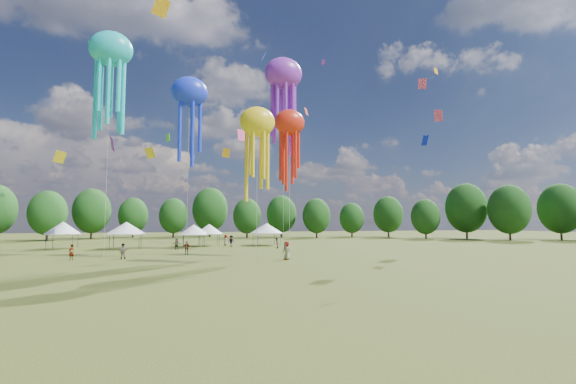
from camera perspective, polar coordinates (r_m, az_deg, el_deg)
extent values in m
plane|color=#384416|center=(12.15, 7.48, -23.42)|extent=(300.00, 300.00, 0.00)
imported|color=gray|center=(46.47, -22.75, -7.89)|extent=(0.85, 0.68, 1.68)
imported|color=gray|center=(67.98, -8.99, -6.88)|extent=(0.65, 0.94, 1.83)
imported|color=gray|center=(60.19, -1.66, -7.39)|extent=(0.82, 0.93, 1.58)
imported|color=gray|center=(64.78, -8.18, -7.02)|extent=(1.32, 0.99, 1.82)
imported|color=gray|center=(50.44, -14.44, -7.81)|extent=(1.03, 0.63, 1.64)
imported|color=gray|center=(59.78, -15.77, -7.27)|extent=(1.44, 0.54, 1.53)
imported|color=gray|center=(47.61, -28.77, -7.62)|extent=(0.68, 0.71, 1.64)
imported|color=gray|center=(42.08, -0.21, -8.46)|extent=(1.05, 1.12, 1.92)
cylinder|color=#47474C|center=(66.24, -31.56, -6.23)|extent=(0.08, 0.08, 2.13)
cylinder|color=#47474C|center=(69.53, -30.81, -6.14)|extent=(0.08, 0.08, 2.13)
cylinder|color=#47474C|center=(65.42, -28.66, -6.38)|extent=(0.08, 0.08, 2.13)
cylinder|color=#47474C|center=(68.75, -28.04, -6.27)|extent=(0.08, 0.08, 2.13)
cube|color=white|center=(67.43, -29.73, -5.31)|extent=(3.81, 3.81, 0.10)
cone|color=white|center=(67.41, -29.70, -4.50)|extent=(4.96, 4.96, 1.82)
cylinder|color=#47474C|center=(62.57, -24.37, -6.65)|extent=(0.08, 0.08, 2.11)
cylinder|color=#47474C|center=(66.54, -23.87, -6.50)|extent=(0.08, 0.08, 2.11)
cylinder|color=#47474C|center=(62.13, -20.69, -6.77)|extent=(0.08, 0.08, 2.11)
cylinder|color=#47474C|center=(66.12, -20.41, -6.62)|extent=(0.08, 0.08, 2.11)
cube|color=white|center=(64.27, -22.31, -5.65)|extent=(4.40, 4.40, 0.10)
cone|color=white|center=(64.25, -22.28, -4.80)|extent=(5.72, 5.72, 1.81)
cylinder|color=#47474C|center=(64.65, -14.83, -6.90)|extent=(0.08, 0.08, 1.88)
cylinder|color=#47474C|center=(67.84, -14.89, -6.77)|extent=(0.08, 0.08, 1.88)
cylinder|color=#47474C|center=(64.80, -11.98, -6.94)|extent=(0.08, 0.08, 1.88)
cylinder|color=#47474C|center=(67.99, -12.18, -6.82)|extent=(0.08, 0.08, 1.88)
cube|color=white|center=(66.26, -13.46, -6.00)|extent=(3.60, 3.60, 0.10)
cone|color=white|center=(66.24, -13.45, -5.26)|extent=(4.68, 4.68, 1.61)
cylinder|color=#47474C|center=(66.39, -12.58, -6.86)|extent=(0.08, 0.08, 1.92)
cylinder|color=#47474C|center=(69.52, -12.74, -6.74)|extent=(0.08, 0.08, 1.92)
cylinder|color=#47474C|center=(66.65, -9.87, -6.89)|extent=(0.08, 0.08, 1.92)
cylinder|color=#47474C|center=(69.77, -10.15, -6.77)|extent=(0.08, 0.08, 1.92)
cube|color=white|center=(68.03, -11.32, -5.96)|extent=(3.54, 3.54, 0.10)
cone|color=white|center=(68.01, -11.31, -5.23)|extent=(4.60, 4.60, 1.64)
cylinder|color=#47474C|center=(65.93, -4.40, -6.93)|extent=(0.08, 0.08, 1.99)
cylinder|color=#47474C|center=(69.74, -5.05, -6.79)|extent=(0.08, 0.08, 1.99)
cylinder|color=#47474C|center=(66.83, -1.12, -6.91)|extent=(0.08, 0.08, 1.99)
cylinder|color=#47474C|center=(70.58, -1.94, -6.77)|extent=(0.08, 0.08, 1.99)
cube|color=white|center=(68.20, -3.12, -5.97)|extent=(4.28, 4.28, 0.10)
cone|color=white|center=(68.18, -3.12, -5.21)|extent=(5.57, 5.57, 1.71)
ellipsoid|color=#1B34FB|center=(46.55, -14.02, 13.83)|extent=(3.98, 2.79, 3.39)
cylinder|color=beige|center=(44.57, -14.24, 2.51)|extent=(0.03, 0.03, 18.40)
ellipsoid|color=purple|center=(58.11, -0.65, 16.71)|extent=(5.37, 3.76, 4.56)
cylinder|color=beige|center=(54.89, -0.66, 4.51)|extent=(0.03, 0.03, 24.86)
ellipsoid|color=red|center=(46.14, 0.23, 9.99)|extent=(3.54, 2.48, 3.01)
cylinder|color=beige|center=(44.85, 0.23, 0.41)|extent=(0.03, 0.03, 15.41)
ellipsoid|color=#19CFDC|center=(51.78, -24.16, 18.31)|extent=(4.74, 3.32, 4.03)
cylinder|color=beige|center=(48.56, -24.59, 5.32)|extent=(0.03, 0.03, 23.60)
ellipsoid|color=yellow|center=(38.75, -4.44, 10.05)|extent=(3.45, 2.41, 2.93)
cylinder|color=beige|center=(37.64, -4.51, -0.03)|extent=(0.03, 0.03, 13.61)
cube|color=#FF4B94|center=(75.02, -6.73, 8.11)|extent=(1.72, 1.31, 2.26)
cube|color=purple|center=(78.03, 5.13, 18.14)|extent=(0.73, 0.44, 0.84)
cube|color=#FFAB0F|center=(53.99, -8.91, 5.59)|extent=(1.00, 0.45, 1.31)
cube|color=#FF4B94|center=(61.87, 18.81, 14.56)|extent=(1.21, 1.12, 1.43)
cube|color=#FFAB0F|center=(58.91, -17.84, 24.02)|extent=(2.48, 0.40, 2.83)
cube|color=yellow|center=(83.43, -19.29, 5.34)|extent=(2.31, 0.98, 2.48)
cube|color=#1B34FB|center=(74.56, -3.64, 18.70)|extent=(0.90, 1.83, 1.99)
cube|color=#FF4B94|center=(74.99, 20.85, 10.25)|extent=(1.16, 2.00, 2.14)
cube|color=red|center=(87.58, 2.66, 11.51)|extent=(1.22, 1.48, 1.83)
cube|color=#FFAB0F|center=(52.83, 20.54, 16.03)|extent=(0.68, 0.46, 0.91)
cube|color=yellow|center=(76.61, -30.05, 4.38)|extent=(2.09, 1.45, 2.09)
cube|color=#52EC26|center=(59.30, -16.94, 7.48)|extent=(0.59, 0.95, 1.29)
cube|color=#1B34FB|center=(57.25, 19.17, 7.06)|extent=(0.41, 1.28, 1.57)
cube|color=purple|center=(59.37, -24.00, 6.32)|extent=(0.84, 2.24, 2.41)
cylinder|color=#38281C|center=(99.08, -31.45, -5.13)|extent=(0.44, 0.44, 3.07)
ellipsoid|color=#1C4818|center=(99.07, -31.35, -2.58)|extent=(7.66, 7.66, 9.58)
cylinder|color=#38281C|center=(105.62, -26.52, -5.12)|extent=(0.44, 0.44, 3.43)
ellipsoid|color=#1C4818|center=(105.63, -26.43, -2.45)|extent=(8.58, 8.58, 10.73)
cylinder|color=#38281C|center=(110.00, -21.49, -5.36)|extent=(0.44, 0.44, 2.95)
ellipsoid|color=#1C4818|center=(109.99, -21.43, -3.15)|extent=(7.37, 7.37, 9.21)
cylinder|color=#38281C|center=(105.63, -16.22, -5.55)|extent=(0.44, 0.44, 2.89)
ellipsoid|color=#1C4818|center=(105.61, -16.17, -3.30)|extent=(7.23, 7.23, 9.04)
cylinder|color=#38281C|center=(110.45, -11.20, -5.34)|extent=(0.44, 0.44, 3.84)
ellipsoid|color=#1C4818|center=(110.49, -11.16, -2.48)|extent=(9.60, 9.60, 11.99)
cylinder|color=#38281C|center=(100.59, -5.94, -5.79)|extent=(0.44, 0.44, 2.84)
ellipsoid|color=#1C4818|center=(100.57, -5.92, -3.46)|extent=(7.11, 7.11, 8.89)
cylinder|color=#38281C|center=(105.25, -0.94, -5.66)|extent=(0.44, 0.44, 3.16)
ellipsoid|color=#1C4818|center=(105.25, -0.93, -3.18)|extent=(7.91, 7.91, 9.88)
cylinder|color=#38281C|center=(102.13, 4.14, -5.77)|extent=(0.44, 0.44, 2.88)
ellipsoid|color=#1C4818|center=(102.12, 4.13, -3.44)|extent=(7.21, 7.21, 9.01)
cylinder|color=#38281C|center=(108.12, 9.20, -5.71)|extent=(0.44, 0.44, 2.63)
ellipsoid|color=#1C4818|center=(108.10, 9.17, -3.71)|extent=(6.57, 6.57, 8.22)
cylinder|color=#38281C|center=(109.20, 14.28, -5.49)|extent=(0.44, 0.44, 3.13)
ellipsoid|color=#1C4818|center=(109.19, 14.24, -3.13)|extent=(7.81, 7.81, 9.77)
cylinder|color=#38281C|center=(100.87, 19.26, -5.60)|extent=(0.44, 0.44, 2.72)
ellipsoid|color=#1C4818|center=(100.84, 19.21, -3.38)|extent=(6.80, 6.80, 8.50)
cylinder|color=#38281C|center=(104.29, 24.38, -5.11)|extent=(0.44, 0.44, 3.81)
ellipsoid|color=#1C4818|center=(104.32, 24.29, -2.10)|extent=(9.52, 9.52, 11.90)
cylinder|color=#38281C|center=(100.05, 29.37, -5.07)|extent=(0.44, 0.44, 3.51)
ellipsoid|color=#1C4818|center=(100.07, 29.26, -2.18)|extent=(8.78, 8.78, 10.97)
cylinder|color=#38281C|center=(108.55, 34.72, -4.72)|extent=(0.44, 0.44, 3.64)
ellipsoid|color=#1C4818|center=(108.57, 34.60, -1.96)|extent=(9.10, 9.10, 11.37)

